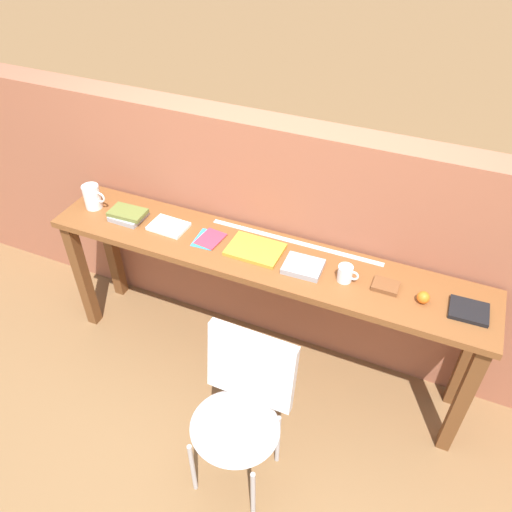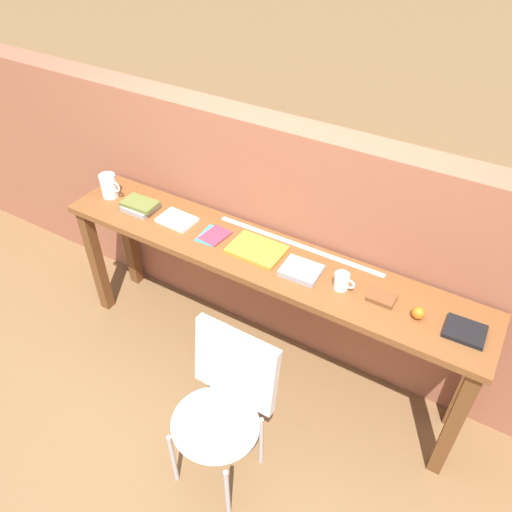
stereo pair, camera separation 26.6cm
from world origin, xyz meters
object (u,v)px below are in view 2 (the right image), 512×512
pamphlet_pile_colourful (214,235)px  sports_ball_small (418,313)px  magazine_cycling (177,220)px  pitcher_white (109,185)px  book_open_centre (257,249)px  book_stack_leftmost (140,205)px  book_repair_rightmost (465,331)px  chair_white_moulded (223,404)px  leather_journal_brown (382,297)px  mug (342,281)px

pamphlet_pile_colourful → sports_ball_small: bearing=-1.4°
magazine_cycling → pamphlet_pile_colourful: bearing=1.3°
pitcher_white → magazine_cycling: pitcher_white is taller
book_open_centre → magazine_cycling: bearing=-179.2°
book_stack_leftmost → magazine_cycling: bearing=2.8°
magazine_cycling → book_repair_rightmost: bearing=1.8°
book_stack_leftmost → book_open_centre: 0.81m
magazine_cycling → chair_white_moulded: bearing=-39.9°
leather_journal_brown → book_repair_rightmost: size_ratio=0.72×
book_stack_leftmost → book_repair_rightmost: bearing=-0.1°
magazine_cycling → book_repair_rightmost: (1.66, -0.02, 0.00)m
pitcher_white → sports_ball_small: (1.97, -0.04, -0.05)m
book_stack_leftmost → mug: bearing=-0.8°
chair_white_moulded → mug: mug is taller
book_open_centre → leather_journal_brown: (0.72, -0.01, 0.00)m
pitcher_white → mug: bearing=-1.2°
book_open_centre → mug: bearing=-3.4°
mug → sports_ball_small: 0.39m
book_stack_leftmost → book_open_centre: book_stack_leftmost is taller
magazine_cycling → book_open_centre: bearing=2.8°
pitcher_white → book_open_centre: bearing=0.0°
chair_white_moulded → book_stack_leftmost: book_stack_leftmost is taller
book_stack_leftmost → leather_journal_brown: 1.53m
pitcher_white → sports_ball_small: size_ratio=2.96×
book_stack_leftmost → pamphlet_pile_colourful: (0.53, 0.01, -0.02)m
pitcher_white → book_stack_leftmost: 0.26m
book_stack_leftmost → book_repair_rightmost: book_stack_leftmost is taller
pamphlet_pile_colourful → mug: bearing=-1.9°
book_stack_leftmost → mug: mug is taller
magazine_cycling → mug: bearing=0.7°
pamphlet_pile_colourful → book_repair_rightmost: bearing=-0.5°
leather_journal_brown → book_repair_rightmost: (0.40, -0.01, -0.00)m
leather_journal_brown → pamphlet_pile_colourful: bearing=-179.9°
book_repair_rightmost → pitcher_white: bearing=177.4°
leather_journal_brown → magazine_cycling: bearing=179.9°
magazine_cycling → pamphlet_pile_colourful: size_ratio=1.16×
book_open_centre → sports_ball_small: size_ratio=4.78×
sports_ball_small → book_open_centre: bearing=177.6°
book_stack_leftmost → sports_ball_small: 1.71m
pitcher_white → book_repair_rightmost: bearing=-0.5°
chair_white_moulded → magazine_cycling: 1.11m
chair_white_moulded → leather_journal_brown: bearing=55.5°
pitcher_white → book_stack_leftmost: size_ratio=0.85×
sports_ball_small → magazine_cycling: bearing=178.7°
book_open_centre → mug: 0.52m
magazine_cycling → mug: mug is taller
chair_white_moulded → sports_ball_small: bearing=45.2°
leather_journal_brown → mug: bearing=-172.2°
book_stack_leftmost → mug: (1.33, -0.02, 0.02)m
pamphlet_pile_colourful → book_repair_rightmost: 1.40m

